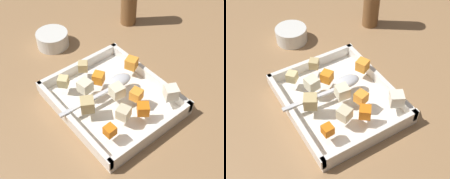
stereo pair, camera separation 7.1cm
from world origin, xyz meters
TOP-DOWN VIEW (x-y plane):
  - ground_plane at (0.00, 0.00)m, footprint 4.00×4.00m
  - baking_dish at (-0.01, 0.00)m, footprint 0.30×0.26m
  - carrot_chunk_heap_top at (-0.06, -0.03)m, footprint 0.03×0.03m
  - carrot_chunk_front_center at (0.03, -0.09)m, footprint 0.04×0.04m
  - carrot_chunk_far_left at (0.04, 0.01)m, footprint 0.04×0.04m
  - carrot_chunk_far_right at (-0.10, 0.08)m, footprint 0.02×0.02m
  - carrot_chunk_heap_side at (-0.11, -0.01)m, footprint 0.04×0.04m
  - potato_chunk_corner_nw at (0.03, 0.05)m, footprint 0.03×0.03m
  - potato_chunk_mid_right at (0.08, 0.08)m, footprint 0.03×0.03m
  - potato_chunk_rim_edge at (0.10, 0.01)m, footprint 0.03×0.03m
  - potato_chunk_center at (-0.02, 0.08)m, footprint 0.04×0.04m
  - potato_chunk_corner_ne at (-0.09, 0.03)m, footprint 0.04×0.04m
  - potato_chunk_near_spoon at (-0.03, 0.00)m, footprint 0.03×0.03m
  - parsnip_chunk_under_handle at (-0.11, -0.10)m, footprint 0.04×0.04m
  - serving_spoon at (-0.00, -0.02)m, footprint 0.04×0.21m
  - small_prep_bowl at (0.29, -0.01)m, footprint 0.10×0.10m

SIDE VIEW (x-z plane):
  - ground_plane at x=0.00m, z-range 0.00..0.00m
  - baking_dish at x=-0.01m, z-range -0.01..0.03m
  - small_prep_bowl at x=0.29m, z-range 0.00..0.05m
  - serving_spoon at x=0.00m, z-range 0.04..0.06m
  - carrot_chunk_far_right at x=-0.10m, z-range 0.04..0.07m
  - potato_chunk_rim_edge at x=0.10m, z-range 0.04..0.07m
  - potato_chunk_mid_right at x=0.08m, z-range 0.04..0.07m
  - carrot_chunk_heap_top at x=-0.06m, z-range 0.04..0.07m
  - carrot_chunk_heap_side at x=-0.11m, z-range 0.04..0.07m
  - carrot_chunk_far_left at x=0.04m, z-range 0.04..0.07m
  - potato_chunk_corner_ne at x=-0.09m, z-range 0.04..0.07m
  - carrot_chunk_front_center at x=0.03m, z-range 0.04..0.07m
  - potato_chunk_corner_nw at x=0.03m, z-range 0.04..0.07m
  - potato_chunk_near_spoon at x=-0.03m, z-range 0.04..0.07m
  - potato_chunk_center at x=-0.02m, z-range 0.04..0.07m
  - parsnip_chunk_under_handle at x=-0.11m, z-range 0.04..0.07m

